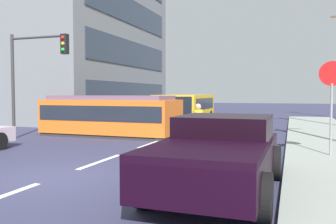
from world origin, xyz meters
TOP-DOWN VIEW (x-y plane):
  - ground_plane at (0.00, 10.00)m, footprint 120.00×120.00m
  - sidewalk_curb_right at (6.80, 6.00)m, footprint 3.20×36.00m
  - lane_stripe_1 at (0.00, 2.00)m, footprint 0.16×2.40m
  - lane_stripe_2 at (0.00, 6.00)m, footprint 0.16×2.40m
  - lane_stripe_3 at (0.00, 14.06)m, footprint 0.16×2.40m
  - lane_stripe_4 at (0.00, 20.06)m, footprint 0.16×2.40m
  - corner_building at (-14.88, 18.19)m, footprint 16.98×15.78m
  - streetcar_tram at (-2.89, 8.06)m, footprint 6.60×2.67m
  - city_bus at (-0.89, 14.09)m, footprint 2.66×5.89m
  - pedestrian_crossing at (2.20, 5.16)m, footprint 0.51×0.36m
  - pickup_truck_parked at (3.98, -0.06)m, footprint 2.33×5.03m
  - stop_sign at (6.52, 4.58)m, footprint 0.76×0.07m
  - traffic_light_mast at (-5.26, 5.59)m, footprint 2.97×0.33m

SIDE VIEW (x-z plane):
  - ground_plane at x=0.00m, z-range 0.00..0.00m
  - lane_stripe_1 at x=0.00m, z-range 0.00..0.01m
  - lane_stripe_2 at x=0.00m, z-range 0.00..0.01m
  - lane_stripe_3 at x=0.00m, z-range 0.00..0.01m
  - lane_stripe_4 at x=0.00m, z-range 0.00..0.01m
  - sidewalk_curb_right at x=6.80m, z-range 0.00..0.14m
  - pickup_truck_parked at x=3.98m, z-range 0.02..1.57m
  - pedestrian_crossing at x=2.20m, z-range 0.11..1.78m
  - streetcar_tram at x=-2.89m, z-range 0.03..1.97m
  - city_bus at x=-0.89m, z-range 0.14..2.09m
  - stop_sign at x=6.52m, z-range 0.75..3.63m
  - traffic_light_mast at x=-5.26m, z-range 0.97..5.63m
  - corner_building at x=-14.88m, z-range 0.00..19.20m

